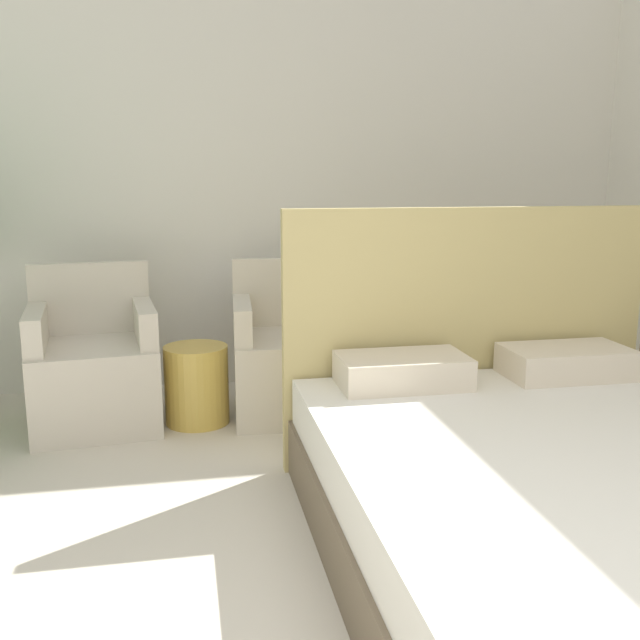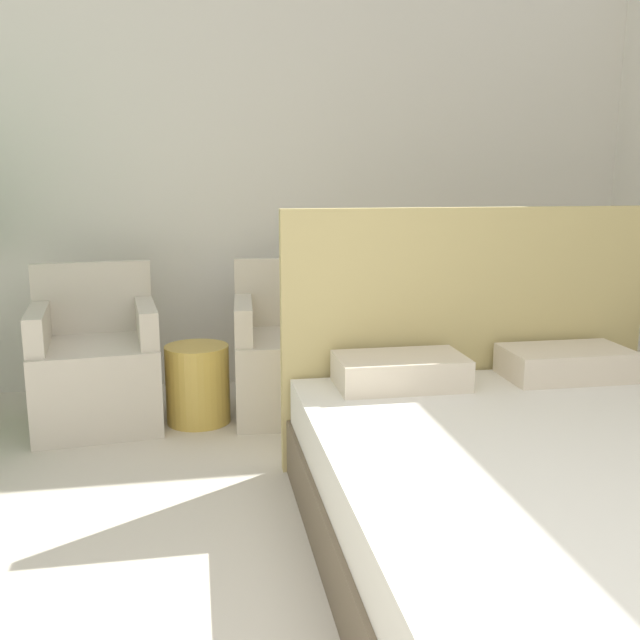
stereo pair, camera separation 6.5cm
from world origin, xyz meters
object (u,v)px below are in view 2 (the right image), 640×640
at_px(armchair_near_window_left, 96,373).
at_px(bed, 558,488).
at_px(side_table, 198,384).
at_px(armchair_near_window_right, 293,364).

bearing_deg(armchair_near_window_left, bed, -50.61).
distance_m(armchair_near_window_left, side_table, 0.58).
height_order(bed, side_table, bed).
height_order(bed, armchair_near_window_left, bed).
xyz_separation_m(bed, armchair_near_window_right, (-0.74, 1.81, 0.03)).
bearing_deg(bed, armchair_near_window_left, 136.11).
xyz_separation_m(armchair_near_window_right, side_table, (-0.57, -0.07, -0.08)).
xyz_separation_m(bed, armchair_near_window_left, (-1.88, 1.80, 0.03)).
bearing_deg(side_table, armchair_near_window_right, 6.84).
bearing_deg(armchair_near_window_right, armchair_near_window_left, -176.25).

